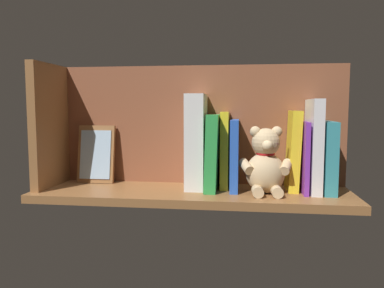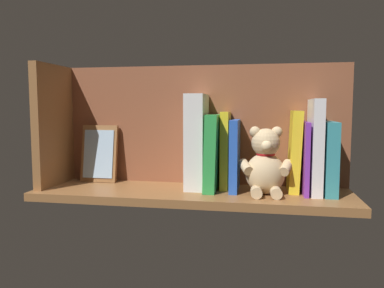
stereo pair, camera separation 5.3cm
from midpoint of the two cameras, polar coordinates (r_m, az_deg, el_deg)
ground_plane at (r=105.26cm, az=1.45°, el=-7.58°), size 87.00×24.90×2.20cm
shelf_back_panel at (r=112.74cm, az=2.28°, el=2.92°), size 87.00×1.50×35.28cm
shelf_side_divider at (r=116.57cm, az=-19.14°, el=2.70°), size 2.40×18.90×35.28cm
book_0 at (r=106.26cm, az=21.43°, el=-1.98°), size 3.19×13.74×19.16cm
book_1 at (r=105.24cm, az=19.60°, el=-0.37°), size 2.78×13.89×25.08cm
book_2 at (r=105.26cm, az=18.17°, el=-1.96°), size 1.23×13.75×19.10cm
book_3 at (r=106.27cm, az=16.75°, el=-1.06°), size 3.40×10.73×22.08cm
teddy_bear at (r=100.87cm, az=12.60°, el=-3.08°), size 14.53×11.78×17.93cm
book_4 at (r=104.44cm, az=7.97°, el=-1.68°), size 2.21×13.58×19.50cm
book_5 at (r=106.38cm, az=6.53°, el=-0.95°), size 2.25×9.70×21.66cm
book_6 at (r=104.26cm, az=4.65°, el=-1.27°), size 3.78×14.62×21.01cm
dictionary_thick_white at (r=105.60cm, az=2.15°, el=0.38°), size 5.23×12.29×26.58cm
picture_frame_leaning at (r=118.30cm, az=-12.72°, el=-1.46°), size 11.27×4.19×17.53cm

